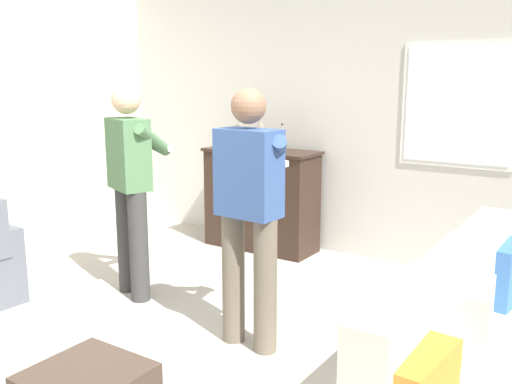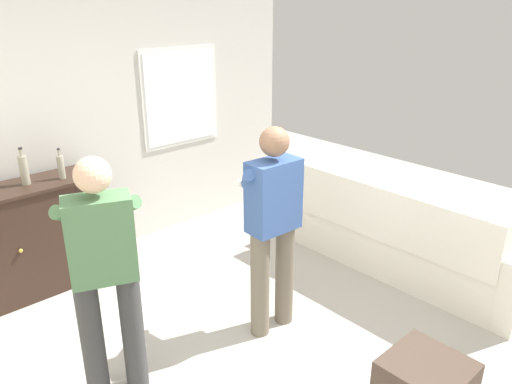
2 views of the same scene
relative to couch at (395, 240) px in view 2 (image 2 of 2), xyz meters
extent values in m
plane|color=#B2ADA3|center=(-1.96, -0.24, -0.36)|extent=(10.40, 10.40, 0.00)
cube|color=beige|center=(-1.96, 2.42, 1.04)|extent=(5.20, 0.12, 2.80)
cube|color=silver|center=(-0.78, 2.35, 1.14)|extent=(0.98, 0.02, 1.06)
cube|color=white|center=(-0.78, 2.35, 1.14)|extent=(0.90, 0.03, 0.98)
cube|color=silver|center=(0.05, 0.00, -0.15)|extent=(0.55, 2.11, 0.42)
cube|color=silver|center=(-0.15, 0.00, 0.32)|extent=(0.18, 2.11, 0.51)
cube|color=silver|center=(0.05, 1.14, -0.04)|extent=(0.55, 0.18, 0.64)
cube|color=#386BB7|center=(-0.02, 0.81, 0.24)|extent=(0.19, 0.41, 0.36)
cube|color=beige|center=(-0.02, 0.00, 0.24)|extent=(0.19, 0.42, 0.36)
cube|color=orange|center=(-0.02, -0.81, 0.24)|extent=(0.17, 0.41, 0.36)
cube|color=black|center=(-2.59, 2.06, 0.14)|extent=(1.14, 0.44, 0.99)
cube|color=black|center=(-2.59, 2.06, 0.65)|extent=(1.18, 0.48, 0.03)
sphere|color=#B79338|center=(-2.82, 1.82, 0.19)|extent=(0.04, 0.04, 0.04)
sphere|color=#B79338|center=(-2.37, 1.82, 0.19)|extent=(0.04, 0.04, 0.04)
cylinder|color=gray|center=(-2.32, 2.00, 0.77)|extent=(0.06, 0.06, 0.21)
cylinder|color=gray|center=(-2.32, 2.00, 0.90)|extent=(0.02, 0.02, 0.05)
cylinder|color=#262626|center=(-2.32, 2.00, 0.94)|extent=(0.03, 0.03, 0.02)
cylinder|color=gray|center=(-2.61, 2.06, 0.79)|extent=(0.07, 0.07, 0.25)
cylinder|color=gray|center=(-2.61, 2.06, 0.95)|extent=(0.03, 0.03, 0.06)
cylinder|color=#262626|center=(-2.61, 2.06, 0.99)|extent=(0.04, 0.04, 0.02)
cylinder|color=#383838|center=(-2.86, 0.45, 0.08)|extent=(0.15, 0.15, 0.88)
cylinder|color=#383838|center=(-2.62, 0.35, 0.08)|extent=(0.15, 0.15, 0.88)
cube|color=#4C754C|center=(-2.74, 0.40, 0.80)|extent=(0.45, 0.35, 0.55)
sphere|color=#D8AD8C|center=(-2.74, 0.40, 1.21)|extent=(0.22, 0.22, 0.22)
cylinder|color=#4C754C|center=(-2.78, 0.59, 0.91)|extent=(0.42, 0.31, 0.29)
cylinder|color=#4C754C|center=(-2.57, 0.50, 0.91)|extent=(0.19, 0.45, 0.29)
cube|color=white|center=(-2.62, 0.69, 0.82)|extent=(0.15, 0.09, 0.04)
cylinder|color=#6B6051|center=(-1.59, 0.19, 0.08)|extent=(0.15, 0.15, 0.88)
cylinder|color=#6B6051|center=(-1.33, 0.18, 0.08)|extent=(0.15, 0.15, 0.88)
cube|color=#385693|center=(-1.46, 0.19, 0.80)|extent=(0.41, 0.24, 0.55)
sphere|color=#8C664C|center=(-1.46, 0.19, 1.21)|extent=(0.22, 0.22, 0.22)
cylinder|color=#385693|center=(-1.57, 0.35, 0.91)|extent=(0.34, 0.40, 0.29)
cylinder|color=#385693|center=(-1.34, 0.34, 0.91)|extent=(0.31, 0.42, 0.29)
cube|color=white|center=(-1.45, 0.51, 0.82)|extent=(0.15, 0.05, 0.04)
camera|label=1|loc=(0.52, -2.69, 1.39)|focal=40.00mm
camera|label=2|loc=(-3.89, -2.24, 2.17)|focal=35.00mm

